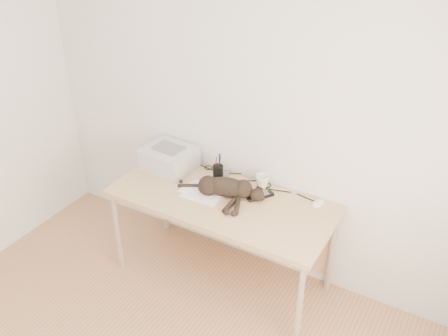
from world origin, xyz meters
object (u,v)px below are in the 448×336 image
Objects in this scene: desk at (228,208)px; printer at (169,158)px; cat at (224,188)px; mouse at (318,202)px; pen_cup at (218,171)px; mug at (262,181)px.

printer is (-0.57, 0.08, 0.22)m from desk.
mouse is at bearing 5.63° from cat.
pen_cup is at bearing 139.32° from desk.
cat reaches higher than mouse.
desk is 0.29m from pen_cup.
mug is (0.18, 0.19, 0.18)m from desk.
printer reaches higher than desk.
mug is 0.43m from mouse.
mug is 0.35m from pen_cup.
mouse is (1.18, 0.11, -0.07)m from printer.
mug is at bearing 36.54° from cat.
printer is 0.58m from cat.
printer is at bearing -171.65° from mug.
desk is 15.16× the size of mug.
mouse is (0.78, 0.05, -0.04)m from pen_cup.
printer is at bearing 171.64° from desk.
mouse is (0.61, 0.19, 0.15)m from desk.
pen_cup reaches higher than cat.
cat is 0.66m from mouse.
desk is at bearing -8.36° from printer.
mug is at bearing 47.20° from desk.
desk is at bearing -40.68° from pen_cup.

